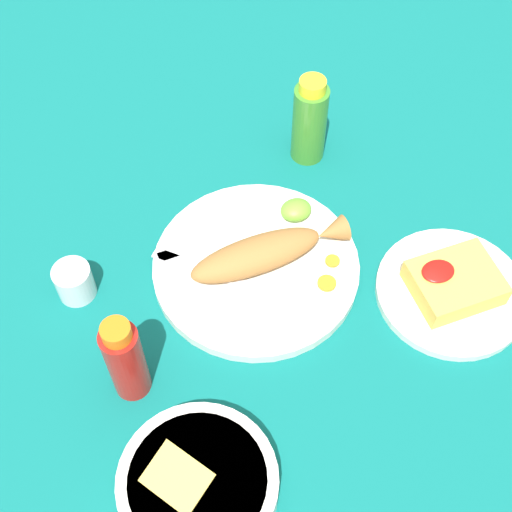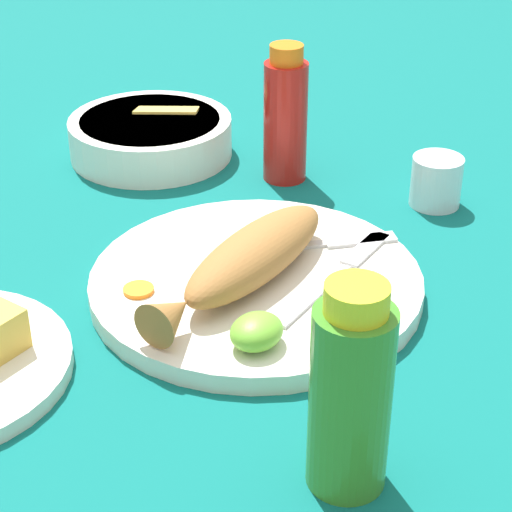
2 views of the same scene
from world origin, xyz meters
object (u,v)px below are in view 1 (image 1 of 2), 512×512
at_px(hot_sauce_bottle_red, 125,360).
at_px(guacamole_bowl, 198,484).
at_px(fork_far, 209,241).
at_px(fried_fish, 265,252).
at_px(hot_sauce_bottle_green, 310,121).
at_px(salt_cup, 75,283).
at_px(fork_near, 203,270).
at_px(main_plate, 256,267).
at_px(side_plate_fries, 451,292).

xyz_separation_m(hot_sauce_bottle_red, guacamole_bowl, (-0.04, 0.17, -0.05)).
bearing_deg(fork_far, fried_fish, 135.16).
xyz_separation_m(hot_sauce_bottle_green, guacamole_bowl, (0.34, 0.47, -0.05)).
bearing_deg(salt_cup, fork_near, 167.76).
bearing_deg(hot_sauce_bottle_red, main_plate, -152.29).
xyz_separation_m(main_plate, fried_fish, (-0.01, -0.00, 0.03)).
bearing_deg(fried_fish, salt_cup, -13.46).
distance_m(fork_near, hot_sauce_bottle_red, 0.20).
distance_m(fried_fish, hot_sauce_bottle_green, 0.24).
distance_m(fork_near, hot_sauce_bottle_green, 0.30).
height_order(fork_far, guacamole_bowl, guacamole_bowl).
distance_m(main_plate, hot_sauce_bottle_red, 0.25).
bearing_deg(main_plate, hot_sauce_bottle_green, -130.28).
distance_m(fried_fish, fork_far, 0.09).
relative_size(hot_sauce_bottle_green, salt_cup, 2.89).
height_order(main_plate, side_plate_fries, main_plate).
bearing_deg(fried_fish, main_plate, 0.00).
xyz_separation_m(fork_far, hot_sauce_bottle_red, (0.17, 0.18, 0.05)).
height_order(fork_far, salt_cup, salt_cup).
bearing_deg(hot_sauce_bottle_red, guacamole_bowl, 103.49).
distance_m(hot_sauce_bottle_red, side_plate_fries, 0.47).
distance_m(salt_cup, guacamole_bowl, 0.34).
xyz_separation_m(main_plate, fork_far, (0.05, -0.06, 0.01)).
height_order(hot_sauce_bottle_red, guacamole_bowl, hot_sauce_bottle_red).
bearing_deg(salt_cup, fried_fish, 168.55).
bearing_deg(hot_sauce_bottle_green, fork_near, 36.15).
xyz_separation_m(salt_cup, guacamole_bowl, (-0.08, 0.34, 0.00)).
relative_size(hot_sauce_bottle_red, hot_sauce_bottle_green, 0.98).
height_order(main_plate, fork_far, fork_far).
bearing_deg(hot_sauce_bottle_green, hot_sauce_bottle_red, 38.79).
distance_m(fork_near, fork_far, 0.05).
xyz_separation_m(fried_fish, fork_near, (0.09, -0.02, -0.02)).
bearing_deg(fried_fish, fork_far, -44.37).
bearing_deg(fork_near, hot_sauce_bottle_green, -100.68).
bearing_deg(hot_sauce_bottle_red, salt_cup, -77.20).
distance_m(main_plate, side_plate_fries, 0.29).
xyz_separation_m(hot_sauce_bottle_red, side_plate_fries, (-0.47, 0.02, -0.07)).
xyz_separation_m(fork_near, hot_sauce_bottle_red, (0.14, 0.13, 0.05)).
relative_size(fork_far, guacamole_bowl, 0.96).
bearing_deg(fork_near, guacamole_bowl, 114.34).
xyz_separation_m(fork_far, salt_cup, (0.20, 0.01, 0.00)).
xyz_separation_m(main_plate, hot_sauce_bottle_green, (-0.16, -0.19, 0.07)).
relative_size(fried_fish, fork_near, 1.68).
bearing_deg(main_plate, salt_cup, -12.16).
relative_size(fried_fish, hot_sauce_bottle_green, 1.53).
relative_size(hot_sauce_bottle_green, guacamole_bowl, 0.82).
distance_m(main_plate, guacamole_bowl, 0.33).
bearing_deg(fried_fish, side_plate_fries, 147.80).
bearing_deg(fork_near, fork_far, -75.35).
xyz_separation_m(hot_sauce_bottle_green, salt_cup, (0.42, 0.14, -0.05)).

